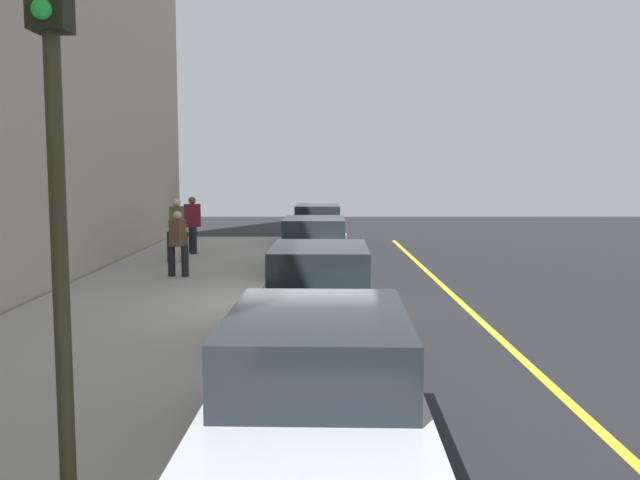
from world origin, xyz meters
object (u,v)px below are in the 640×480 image
(parked_car_white, at_px, (314,247))
(pedestrian_olive_coat, at_px, (177,228))
(parked_car_silver, at_px, (317,400))
(traffic_light_pole, at_px, (54,131))
(pedestrian_brown_coat, at_px, (178,242))
(parked_car_green, at_px, (319,292))
(parked_car_charcoal, at_px, (317,226))
(pedestrian_burgundy_coat, at_px, (193,223))

(parked_car_white, xyz_separation_m, pedestrian_olive_coat, (-1.62, -3.96, 0.37))
(parked_car_silver, xyz_separation_m, pedestrian_olive_coat, (-13.77, -4.04, 0.37))
(traffic_light_pole, bearing_deg, parked_car_silver, 118.14)
(pedestrian_brown_coat, relative_size, traffic_light_pole, 0.38)
(parked_car_white, distance_m, parked_car_green, 6.78)
(parked_car_silver, height_order, traffic_light_pole, traffic_light_pole)
(parked_car_white, xyz_separation_m, pedestrian_brown_coat, (1.20, -3.37, 0.26))
(parked_car_green, bearing_deg, parked_car_silver, -0.38)
(parked_car_charcoal, relative_size, traffic_light_pole, 1.10)
(pedestrian_olive_coat, xyz_separation_m, traffic_light_pole, (14.76, 2.19, 1.93))
(parked_car_green, xyz_separation_m, pedestrian_olive_coat, (-8.39, -4.07, 0.37))
(parked_car_charcoal, xyz_separation_m, pedestrian_olive_coat, (5.24, -4.05, 0.37))
(pedestrian_brown_coat, bearing_deg, parked_car_white, 109.62)
(parked_car_white, xyz_separation_m, traffic_light_pole, (13.14, -1.78, 2.29))
(parked_car_green, bearing_deg, parked_car_charcoal, -179.91)
(parked_car_white, xyz_separation_m, parked_car_silver, (12.15, 0.07, 0.00))
(parked_car_green, relative_size, pedestrian_burgundy_coat, 2.50)
(parked_car_white, bearing_deg, traffic_light_pole, -7.71)
(pedestrian_olive_coat, xyz_separation_m, pedestrian_brown_coat, (2.82, 0.59, -0.11))
(parked_car_silver, bearing_deg, pedestrian_olive_coat, -163.66)
(parked_car_white, height_order, traffic_light_pole, traffic_light_pole)
(parked_car_green, bearing_deg, pedestrian_brown_coat, -148.02)
(pedestrian_brown_coat, height_order, traffic_light_pole, traffic_light_pole)
(pedestrian_brown_coat, bearing_deg, pedestrian_olive_coat, -168.13)
(parked_car_silver, xyz_separation_m, pedestrian_brown_coat, (-10.95, -3.44, 0.26))
(parked_car_charcoal, xyz_separation_m, pedestrian_brown_coat, (8.06, -3.46, 0.26))
(parked_car_silver, relative_size, pedestrian_olive_coat, 2.58)
(parked_car_white, bearing_deg, parked_car_silver, 0.35)
(parked_car_white, bearing_deg, pedestrian_burgundy_coat, -132.76)
(pedestrian_brown_coat, height_order, pedestrian_burgundy_coat, pedestrian_burgundy_coat)
(parked_car_white, relative_size, pedestrian_brown_coat, 2.77)
(parked_car_charcoal, relative_size, parked_car_silver, 1.00)
(pedestrian_olive_coat, bearing_deg, parked_car_charcoal, 142.28)
(pedestrian_burgundy_coat, bearing_deg, parked_car_green, 21.04)
(pedestrian_burgundy_coat, bearing_deg, pedestrian_olive_coat, -2.54)
(parked_car_silver, distance_m, pedestrian_olive_coat, 14.35)
(parked_car_white, height_order, pedestrian_burgundy_coat, pedestrian_burgundy_coat)
(parked_car_charcoal, distance_m, parked_car_silver, 19.01)
(parked_car_silver, xyz_separation_m, traffic_light_pole, (0.99, -1.85, 2.29))
(parked_car_charcoal, distance_m, pedestrian_brown_coat, 8.77)
(parked_car_silver, relative_size, pedestrian_burgundy_coat, 2.63)
(pedestrian_burgundy_coat, bearing_deg, parked_car_white, 47.24)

